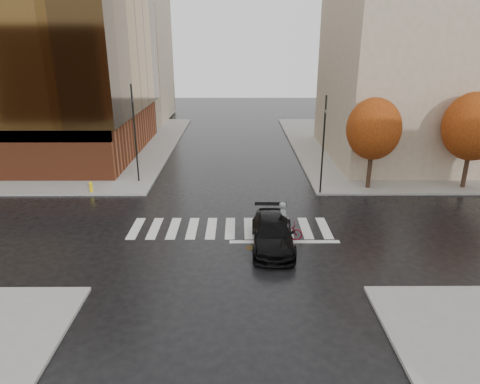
% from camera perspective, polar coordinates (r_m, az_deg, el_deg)
% --- Properties ---
extents(ground, '(120.00, 120.00, 0.00)m').
position_cam_1_polar(ground, '(24.57, -1.34, -5.33)').
color(ground, black).
rests_on(ground, ground).
extents(sidewalk_nw, '(30.00, 30.00, 0.15)m').
position_cam_1_polar(sidewalk_nw, '(49.39, -26.16, 5.59)').
color(sidewalk_nw, gray).
rests_on(sidewalk_nw, ground).
extents(sidewalk_ne, '(30.00, 30.00, 0.15)m').
position_cam_1_polar(sidewalk_ne, '(48.99, 24.64, 5.72)').
color(sidewalk_ne, gray).
rests_on(sidewalk_ne, ground).
extents(crosswalk, '(12.00, 3.00, 0.01)m').
position_cam_1_polar(crosswalk, '(25.03, -1.32, -4.84)').
color(crosswalk, silver).
rests_on(crosswalk, ground).
extents(building_ne_tan, '(16.00, 16.00, 18.00)m').
position_cam_1_polar(building_ne_tan, '(42.63, 23.57, 16.46)').
color(building_ne_tan, gray).
rests_on(building_ne_tan, sidewalk_ne).
extents(building_nw_far, '(14.00, 12.00, 20.00)m').
position_cam_1_polar(building_nw_far, '(61.52, -16.70, 18.67)').
color(building_nw_far, gray).
rests_on(building_nw_far, sidewalk_nw).
extents(tree_ne_a, '(3.80, 3.80, 6.50)m').
position_cam_1_polar(tree_ne_a, '(31.72, 17.40, 8.01)').
color(tree_ne_a, '#312216').
rests_on(tree_ne_a, sidewalk_ne).
extents(tree_ne_b, '(4.20, 4.20, 6.89)m').
position_cam_1_polar(tree_ne_b, '(34.45, 28.69, 7.64)').
color(tree_ne_b, '#312216').
rests_on(tree_ne_b, sidewalk_ne).
extents(sedan, '(2.30, 5.39, 1.55)m').
position_cam_1_polar(sedan, '(22.68, 4.36, -5.45)').
color(sedan, black).
rests_on(sedan, ground).
extents(cyclist, '(1.99, 0.86, 2.20)m').
position_cam_1_polar(cyclist, '(23.48, 5.90, -4.66)').
color(cyclist, maroon).
rests_on(cyclist, ground).
extents(traffic_light_nw, '(0.22, 0.20, 7.25)m').
position_cam_1_polar(traffic_light_nw, '(32.76, -13.90, 8.35)').
color(traffic_light_nw, black).
rests_on(traffic_light_nw, sidewalk_nw).
extents(traffic_light_ne, '(0.19, 0.21, 6.80)m').
position_cam_1_polar(traffic_light_ne, '(29.86, 11.08, 6.89)').
color(traffic_light_ne, black).
rests_on(traffic_light_ne, sidewalk_ne).
extents(fire_hydrant, '(0.26, 0.26, 0.74)m').
position_cam_1_polar(fire_hydrant, '(32.15, -19.26, 0.73)').
color(fire_hydrant, yellow).
rests_on(fire_hydrant, sidewalk_nw).
extents(manhole, '(0.78, 0.78, 0.01)m').
position_cam_1_polar(manhole, '(22.78, 1.55, -7.44)').
color(manhole, '#473519').
rests_on(manhole, ground).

